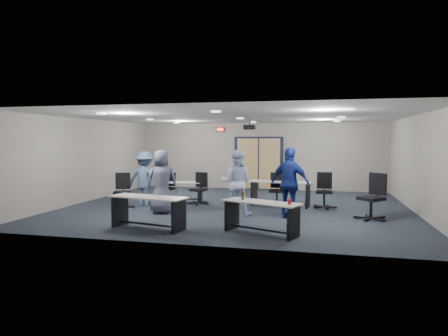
% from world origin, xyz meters
% --- Properties ---
extents(floor, '(10.00, 10.00, 0.00)m').
position_xyz_m(floor, '(0.00, 0.00, 0.00)').
color(floor, black).
rests_on(floor, ground).
extents(back_wall, '(10.00, 0.04, 2.70)m').
position_xyz_m(back_wall, '(0.00, 4.50, 1.35)').
color(back_wall, gray).
rests_on(back_wall, floor).
extents(front_wall, '(10.00, 0.04, 2.70)m').
position_xyz_m(front_wall, '(0.00, -4.50, 1.35)').
color(front_wall, gray).
rests_on(front_wall, floor).
extents(left_wall, '(0.04, 9.00, 2.70)m').
position_xyz_m(left_wall, '(-5.00, 0.00, 1.35)').
color(left_wall, gray).
rests_on(left_wall, floor).
extents(right_wall, '(0.04, 9.00, 2.70)m').
position_xyz_m(right_wall, '(5.00, 0.00, 1.35)').
color(right_wall, gray).
rests_on(right_wall, floor).
extents(ceiling, '(10.00, 9.00, 0.04)m').
position_xyz_m(ceiling, '(0.00, 0.00, 2.70)').
color(ceiling, silver).
rests_on(ceiling, back_wall).
extents(double_door, '(2.00, 0.07, 2.20)m').
position_xyz_m(double_door, '(0.00, 4.46, 1.05)').
color(double_door, black).
rests_on(double_door, back_wall).
extents(exit_sign, '(0.32, 0.07, 0.18)m').
position_xyz_m(exit_sign, '(-1.60, 4.44, 2.45)').
color(exit_sign, black).
rests_on(exit_sign, back_wall).
extents(ceiling_projector, '(0.35, 0.32, 0.37)m').
position_xyz_m(ceiling_projector, '(0.30, 0.50, 2.40)').
color(ceiling_projector, black).
rests_on(ceiling_projector, ceiling).
extents(ceiling_can_lights, '(6.24, 5.74, 0.02)m').
position_xyz_m(ceiling_can_lights, '(0.00, 0.25, 2.67)').
color(ceiling_can_lights, white).
rests_on(ceiling_can_lights, ceiling).
extents(table_front_left, '(1.90, 0.95, 0.74)m').
position_xyz_m(table_front_left, '(-1.36, -3.36, 0.50)').
color(table_front_left, beige).
rests_on(table_front_left, floor).
extents(table_front_right, '(1.80, 1.19, 0.95)m').
position_xyz_m(table_front_right, '(1.20, -3.27, 0.48)').
color(table_front_right, beige).
rests_on(table_front_right, floor).
extents(table_back_left, '(1.67, 0.80, 0.65)m').
position_xyz_m(table_back_left, '(-2.02, 0.56, 0.44)').
color(table_back_left, beige).
rests_on(table_back_left, floor).
extents(table_back_right, '(1.94, 0.89, 0.76)m').
position_xyz_m(table_back_right, '(1.26, 0.44, 0.52)').
color(table_back_right, beige).
rests_on(table_back_right, floor).
extents(chair_back_a, '(0.63, 0.63, 0.94)m').
position_xyz_m(chair_back_a, '(-2.41, 0.51, 0.47)').
color(chair_back_a, black).
rests_on(chair_back_a, floor).
extents(chair_back_b, '(0.74, 0.74, 0.99)m').
position_xyz_m(chair_back_b, '(-1.27, 0.23, 0.50)').
color(chair_back_b, black).
rests_on(chair_back_b, floor).
extents(chair_back_c, '(0.66, 0.66, 1.01)m').
position_xyz_m(chair_back_c, '(1.16, 0.43, 0.51)').
color(chair_back_c, black).
rests_on(chair_back_c, floor).
extents(chair_back_d, '(0.67, 0.67, 1.05)m').
position_xyz_m(chair_back_d, '(2.56, 0.38, 0.53)').
color(chair_back_d, black).
rests_on(chair_back_d, floor).
extents(chair_loose_left, '(0.83, 0.83, 1.04)m').
position_xyz_m(chair_loose_left, '(-3.24, -1.02, 0.52)').
color(chair_loose_left, black).
rests_on(chair_loose_left, floor).
extents(chair_loose_right, '(1.04, 1.04, 1.17)m').
position_xyz_m(chair_loose_right, '(3.68, -1.12, 0.59)').
color(chair_loose_right, black).
rests_on(chair_loose_right, floor).
extents(person_plaid, '(0.98, 0.78, 1.75)m').
position_xyz_m(person_plaid, '(-1.79, -1.49, 0.87)').
color(person_plaid, '#4E526B').
rests_on(person_plaid, floor).
extents(person_lightblue, '(0.88, 0.70, 1.75)m').
position_xyz_m(person_lightblue, '(0.24, -1.22, 0.87)').
color(person_lightblue, '#C0D2FF').
rests_on(person_lightblue, floor).
extents(person_navy, '(1.16, 0.87, 1.83)m').
position_xyz_m(person_navy, '(1.68, -1.43, 0.92)').
color(person_navy, navy).
rests_on(person_navy, floor).
extents(person_back, '(1.10, 0.66, 1.67)m').
position_xyz_m(person_back, '(-2.77, -0.47, 0.83)').
color(person_back, '#485E81').
rests_on(person_back, floor).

